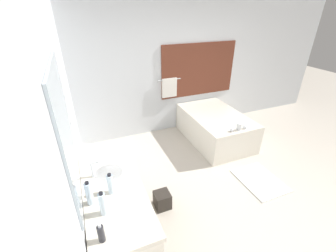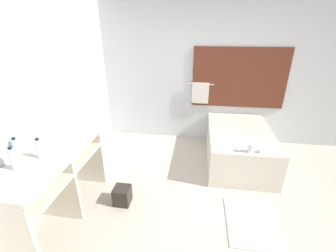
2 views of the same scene
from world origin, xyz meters
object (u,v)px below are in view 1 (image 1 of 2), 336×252
Objects in this scene: bathtub at (215,126)px; soap_dispenser at (101,233)px; water_bottle_1 at (103,204)px; water_bottle_2 at (89,193)px; water_bottle_3 at (111,184)px; waste_bin at (162,200)px.

soap_dispenser is (-2.47, -2.16, 0.66)m from bathtub.
soap_dispenser is at bearing -138.78° from bathtub.
soap_dispenser is (-0.05, -0.26, -0.03)m from water_bottle_1.
water_bottle_3 is (0.20, 0.07, -0.01)m from water_bottle_2.
waste_bin is at bearing -142.29° from bathtub.
water_bottle_1 reaches higher than water_bottle_3.
water_bottle_2 is at bearing -151.30° from waste_bin.
soap_dispenser is at bearing -107.82° from water_bottle_3.
waste_bin is (0.83, 0.89, -0.86)m from soap_dispenser.
water_bottle_2 reaches higher than bathtub.
water_bottle_1 reaches higher than soap_dispenser.
water_bottle_3 reaches higher than bathtub.
soap_dispenser is at bearing -84.09° from water_bottle_2.
waste_bin is at bearing 47.21° from soap_dispenser.
bathtub is 3.13m from water_bottle_2.
water_bottle_3 is 1.22× the size of soap_dispenser.
waste_bin is at bearing 28.70° from water_bottle_2.
water_bottle_2 is at bearing 120.88° from water_bottle_1.
bathtub is 6.33× the size of water_bottle_2.
water_bottle_2 reaches higher than waste_bin.
water_bottle_3 is at bearing -148.61° from waste_bin.
bathtub is at bearing 35.97° from water_bottle_3.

